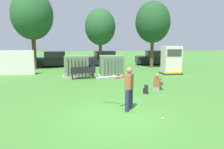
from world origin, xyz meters
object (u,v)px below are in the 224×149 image
at_px(transformer_mid_west, 112,66).
at_px(sports_ball, 163,119).
at_px(backpack, 146,89).
at_px(transformer_west, 77,66).
at_px(generator_enclosure, 171,60).
at_px(batter, 128,86).
at_px(parked_car_rightmost, 155,58).
at_px(park_bench, 83,72).
at_px(parked_car_left_of_center, 54,60).
at_px(seated_spectator, 157,84).
at_px(parked_car_right_of_center, 104,59).
at_px(parked_car_leftmost, 5,60).

distance_m(transformer_mid_west, sports_ball, 9.57).
bearing_deg(backpack, transformer_mid_west, 101.37).
height_order(transformer_west, generator_enclosure, generator_enclosure).
bearing_deg(batter, generator_enclosure, 58.56).
bearing_deg(batter, parked_car_rightmost, 68.26).
distance_m(sports_ball, backpack, 3.89).
xyz_separation_m(park_bench, backpack, (3.33, -4.73, -0.32)).
bearing_deg(backpack, parked_car_left_of_center, 117.01).
bearing_deg(batter, sports_ball, -50.79).
bearing_deg(generator_enclosure, seated_spectator, -118.58).
bearing_deg(parked_car_left_of_center, generator_enclosure, -31.57).
distance_m(transformer_west, generator_enclosure, 7.78).
height_order(transformer_west, seated_spectator, transformer_west).
relative_size(park_bench, parked_car_right_of_center, 0.42).
bearing_deg(seated_spectator, parked_car_right_of_center, 98.94).
xyz_separation_m(generator_enclosure, parked_car_rightmost, (0.83, 6.84, -0.38)).
distance_m(transformer_west, parked_car_left_of_center, 7.26).
height_order(park_bench, backpack, park_bench).
bearing_deg(backpack, park_bench, 125.16).
bearing_deg(parked_car_rightmost, seated_spectator, -107.44).
bearing_deg(parked_car_leftmost, generator_enclosure, -24.03).
relative_size(sports_ball, parked_car_rightmost, 0.02).
height_order(seated_spectator, parked_car_right_of_center, parked_car_right_of_center).
xyz_separation_m(transformer_west, sports_ball, (3.35, -9.80, -0.74)).
relative_size(transformer_mid_west, seated_spectator, 2.18).
relative_size(park_bench, parked_car_leftmost, 0.42).
distance_m(backpack, parked_car_rightmost, 13.99).
xyz_separation_m(batter, backpack, (1.50, 2.60, -0.76)).
height_order(generator_enclosure, parked_car_leftmost, generator_enclosure).
height_order(park_bench, parked_car_rightmost, parked_car_rightmost).
bearing_deg(transformer_west, transformer_mid_west, -5.95).
bearing_deg(backpack, sports_ball, -97.03).
height_order(batter, seated_spectator, batter).
height_order(backpack, parked_car_rightmost, parked_car_rightmost).
bearing_deg(transformer_mid_west, parked_car_rightmost, 51.71).
relative_size(batter, seated_spectator, 1.81).
xyz_separation_m(batter, sports_ball, (1.03, -1.26, -0.93)).
bearing_deg(parked_car_leftmost, parked_car_right_of_center, -1.14).
xyz_separation_m(parked_car_leftmost, parked_car_left_of_center, (5.11, -0.52, 0.00)).
bearing_deg(transformer_west, batter, -74.81).
bearing_deg(park_bench, parked_car_rightmost, 46.05).
relative_size(sports_ball, backpack, 0.20).
height_order(seated_spectator, parked_car_leftmost, parked_car_leftmost).
relative_size(park_bench, parked_car_rightmost, 0.43).
height_order(generator_enclosure, backpack, generator_enclosure).
height_order(generator_enclosure, parked_car_right_of_center, generator_enclosure).
distance_m(seated_spectator, parked_car_right_of_center, 12.56).
height_order(park_bench, parked_car_left_of_center, parked_car_left_of_center).
bearing_deg(parked_car_right_of_center, park_bench, -104.99).
height_order(transformer_mid_west, batter, batter).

